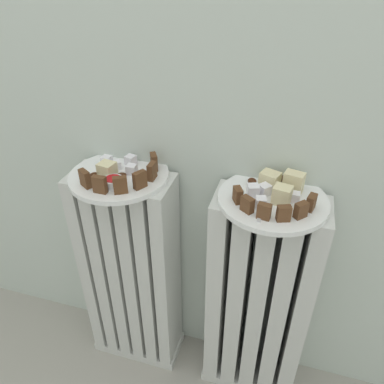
# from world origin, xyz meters

# --- Properties ---
(radiator_left) EXTENTS (0.28, 0.13, 0.68)m
(radiator_left) POSITION_xyz_m (-0.19, 0.28, 0.34)
(radiator_left) COLOR silver
(radiator_left) RESTS_ON ground_plane
(radiator_right) EXTENTS (0.28, 0.13, 0.68)m
(radiator_right) POSITION_xyz_m (0.19, 0.28, 0.34)
(radiator_right) COLOR silver
(radiator_right) RESTS_ON ground_plane
(plate_left) EXTENTS (0.25, 0.25, 0.01)m
(plate_left) POSITION_xyz_m (-0.19, 0.28, 0.68)
(plate_left) COLOR white
(plate_left) RESTS_ON radiator_left
(plate_right) EXTENTS (0.25, 0.25, 0.01)m
(plate_right) POSITION_xyz_m (0.19, 0.28, 0.68)
(plate_right) COLOR white
(plate_right) RESTS_ON radiator_right
(dark_cake_slice_left_0) EXTENTS (0.03, 0.03, 0.04)m
(dark_cake_slice_left_0) POSITION_xyz_m (-0.24, 0.20, 0.71)
(dark_cake_slice_left_0) COLOR #56351E
(dark_cake_slice_left_0) RESTS_ON plate_left
(dark_cake_slice_left_1) EXTENTS (0.03, 0.01, 0.04)m
(dark_cake_slice_left_1) POSITION_xyz_m (-0.19, 0.19, 0.71)
(dark_cake_slice_left_1) COLOR #56351E
(dark_cake_slice_left_1) RESTS_ON plate_left
(dark_cake_slice_left_2) EXTENTS (0.03, 0.03, 0.04)m
(dark_cake_slice_left_2) POSITION_xyz_m (-0.15, 0.20, 0.71)
(dark_cake_slice_left_2) COLOR #56351E
(dark_cake_slice_left_2) RESTS_ON plate_left
(dark_cake_slice_left_3) EXTENTS (0.03, 0.03, 0.04)m
(dark_cake_slice_left_3) POSITION_xyz_m (-0.11, 0.24, 0.71)
(dark_cake_slice_left_3) COLOR #56351E
(dark_cake_slice_left_3) RESTS_ON plate_left
(dark_cake_slice_left_4) EXTENTS (0.01, 0.03, 0.04)m
(dark_cake_slice_left_4) POSITION_xyz_m (-0.10, 0.28, 0.71)
(dark_cake_slice_left_4) COLOR #56351E
(dark_cake_slice_left_4) RESTS_ON plate_left
(dark_cake_slice_left_5) EXTENTS (0.03, 0.03, 0.04)m
(dark_cake_slice_left_5) POSITION_xyz_m (-0.11, 0.33, 0.71)
(dark_cake_slice_left_5) COLOR #56351E
(dark_cake_slice_left_5) RESTS_ON plate_left
(marble_cake_slice_left_0) EXTENTS (0.04, 0.04, 0.04)m
(marble_cake_slice_left_0) POSITION_xyz_m (-0.21, 0.26, 0.71)
(marble_cake_slice_left_0) COLOR beige
(marble_cake_slice_left_0) RESTS_ON plate_left
(turkish_delight_left_0) EXTENTS (0.03, 0.03, 0.02)m
(turkish_delight_left_0) POSITION_xyz_m (-0.18, 0.33, 0.70)
(turkish_delight_left_0) COLOR white
(turkish_delight_left_0) RESTS_ON plate_left
(turkish_delight_left_1) EXTENTS (0.02, 0.02, 0.02)m
(turkish_delight_left_1) POSITION_xyz_m (-0.16, 0.29, 0.70)
(turkish_delight_left_1) COLOR white
(turkish_delight_left_1) RESTS_ON plate_left
(turkish_delight_left_2) EXTENTS (0.03, 0.03, 0.02)m
(turkish_delight_left_2) POSITION_xyz_m (-0.20, 0.30, 0.70)
(turkish_delight_left_2) COLOR white
(turkish_delight_left_2) RESTS_ON plate_left
(turkish_delight_left_3) EXTENTS (0.03, 0.03, 0.02)m
(turkish_delight_left_3) POSITION_xyz_m (-0.24, 0.31, 0.70)
(turkish_delight_left_3) COLOR white
(turkish_delight_left_3) RESTS_ON plate_left
(medjool_date_left_0) EXTENTS (0.03, 0.03, 0.02)m
(medjool_date_left_0) POSITION_xyz_m (-0.17, 0.26, 0.70)
(medjool_date_left_0) COLOR #3D1E0F
(medjool_date_left_0) RESTS_ON plate_left
(medjool_date_left_1) EXTENTS (0.03, 0.03, 0.02)m
(medjool_date_left_1) POSITION_xyz_m (-0.24, 0.24, 0.70)
(medjool_date_left_1) COLOR #3D1E0F
(medjool_date_left_1) RESTS_ON plate_left
(jam_bowl_left) EXTENTS (0.05, 0.05, 0.02)m
(jam_bowl_left) POSITION_xyz_m (-0.18, 0.23, 0.70)
(jam_bowl_left) COLOR white
(jam_bowl_left) RESTS_ON plate_left
(dark_cake_slice_right_0) EXTENTS (0.03, 0.03, 0.03)m
(dark_cake_slice_right_0) POSITION_xyz_m (0.12, 0.24, 0.71)
(dark_cake_slice_right_0) COLOR #56351E
(dark_cake_slice_right_0) RESTS_ON plate_right
(dark_cake_slice_right_1) EXTENTS (0.03, 0.03, 0.03)m
(dark_cake_slice_right_1) POSITION_xyz_m (0.14, 0.21, 0.71)
(dark_cake_slice_right_1) COLOR #56351E
(dark_cake_slice_right_1) RESTS_ON plate_right
(dark_cake_slice_right_2) EXTENTS (0.03, 0.02, 0.03)m
(dark_cake_slice_right_2) POSITION_xyz_m (0.18, 0.20, 0.71)
(dark_cake_slice_right_2) COLOR #56351E
(dark_cake_slice_right_2) RESTS_ON plate_right
(dark_cake_slice_right_3) EXTENTS (0.03, 0.02, 0.03)m
(dark_cake_slice_right_3) POSITION_xyz_m (0.22, 0.20, 0.71)
(dark_cake_slice_right_3) COLOR #56351E
(dark_cake_slice_right_3) RESTS_ON plate_right
(dark_cake_slice_right_4) EXTENTS (0.03, 0.03, 0.03)m
(dark_cake_slice_right_4) POSITION_xyz_m (0.25, 0.22, 0.71)
(dark_cake_slice_right_4) COLOR #56351E
(dark_cake_slice_right_4) RESTS_ON plate_right
(dark_cake_slice_right_5) EXTENTS (0.02, 0.03, 0.03)m
(dark_cake_slice_right_5) POSITION_xyz_m (0.27, 0.26, 0.71)
(dark_cake_slice_right_5) COLOR #56351E
(dark_cake_slice_right_5) RESTS_ON plate_right
(marble_cake_slice_right_0) EXTENTS (0.04, 0.04, 0.04)m
(marble_cake_slice_right_0) POSITION_xyz_m (0.21, 0.26, 0.71)
(marble_cake_slice_right_0) COLOR beige
(marble_cake_slice_right_0) RESTS_ON plate_right
(marble_cake_slice_right_1) EXTENTS (0.05, 0.05, 0.04)m
(marble_cake_slice_right_1) POSITION_xyz_m (0.18, 0.32, 0.71)
(marble_cake_slice_right_1) COLOR beige
(marble_cake_slice_right_1) RESTS_ON plate_right
(marble_cake_slice_right_2) EXTENTS (0.05, 0.04, 0.05)m
(marble_cake_slice_right_2) POSITION_xyz_m (0.23, 0.32, 0.72)
(marble_cake_slice_right_2) COLOR beige
(marble_cake_slice_right_2) RESTS_ON plate_right
(turkish_delight_right_0) EXTENTS (0.03, 0.03, 0.03)m
(turkish_delight_right_0) POSITION_xyz_m (0.14, 0.28, 0.70)
(turkish_delight_right_0) COLOR white
(turkish_delight_right_0) RESTS_ON plate_right
(turkish_delight_right_1) EXTENTS (0.03, 0.03, 0.02)m
(turkish_delight_right_1) POSITION_xyz_m (0.17, 0.29, 0.70)
(turkish_delight_right_1) COLOR white
(turkish_delight_right_1) RESTS_ON plate_right
(turkish_delight_right_2) EXTENTS (0.03, 0.03, 0.02)m
(turkish_delight_right_2) POSITION_xyz_m (0.17, 0.24, 0.70)
(turkish_delight_right_2) COLOR white
(turkish_delight_right_2) RESTS_ON plate_right
(turkish_delight_right_3) EXTENTS (0.02, 0.02, 0.02)m
(turkish_delight_right_3) POSITION_xyz_m (0.24, 0.28, 0.70)
(turkish_delight_right_3) COLOR white
(turkish_delight_right_3) RESTS_ON plate_right
(medjool_date_right_0) EXTENTS (0.03, 0.03, 0.02)m
(medjool_date_right_0) POSITION_xyz_m (0.14, 0.32, 0.70)
(medjool_date_right_0) COLOR #3D1E0F
(medjool_date_right_0) RESTS_ON plate_right
(medjool_date_right_1) EXTENTS (0.03, 0.02, 0.02)m
(medjool_date_right_1) POSITION_xyz_m (0.20, 0.36, 0.70)
(medjool_date_right_1) COLOR #3D1E0F
(medjool_date_right_1) RESTS_ON plate_right
(fork) EXTENTS (0.02, 0.11, 0.00)m
(fork) POSITION_xyz_m (0.17, 0.24, 0.69)
(fork) COLOR #B7B7BC
(fork) RESTS_ON plate_right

